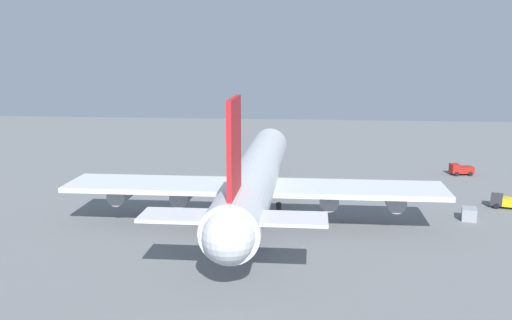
% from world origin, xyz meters
% --- Properties ---
extents(ground_plane, '(241.27, 241.27, 0.00)m').
position_xyz_m(ground_plane, '(0.00, 0.00, 0.00)').
color(ground_plane, slate).
extents(cargo_airplane, '(60.32, 52.26, 19.62)m').
position_xyz_m(cargo_airplane, '(-0.19, 0.00, 6.39)').
color(cargo_airplane, silver).
rests_on(cargo_airplane, ground_plane).
extents(fuel_truck, '(3.82, 5.42, 2.04)m').
position_xyz_m(fuel_truck, '(10.15, -38.10, 1.06)').
color(fuel_truck, '#333338').
rests_on(fuel_truck, ground_plane).
extents(cargo_loader, '(3.20, 4.59, 2.16)m').
position_xyz_m(cargo_loader, '(34.40, -36.84, 1.10)').
color(cargo_loader, '#B21E19').
rests_on(cargo_loader, ground_plane).
extents(pushback_tractor, '(4.00, 4.60, 2.50)m').
position_xyz_m(pushback_tractor, '(15.61, 20.88, 1.19)').
color(pushback_tractor, '#2D5193').
rests_on(pushback_tractor, ground_plane).
extents(cargo_container_aft, '(3.08, 2.52, 1.76)m').
position_xyz_m(cargo_container_aft, '(3.03, -30.66, 0.88)').
color(cargo_container_aft, '#999EA8').
rests_on(cargo_container_aft, ground_plane).
extents(safety_cone_nose, '(0.40, 0.40, 0.57)m').
position_xyz_m(safety_cone_nose, '(27.14, -2.58, 0.29)').
color(safety_cone_nose, orange).
rests_on(safety_cone_nose, ground_plane).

